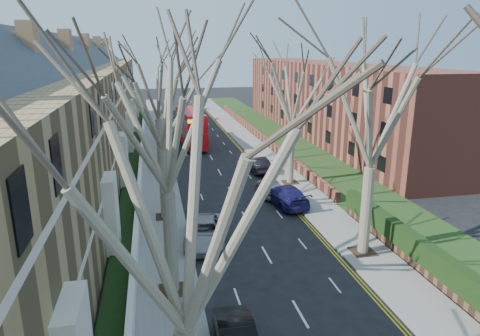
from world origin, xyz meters
TOP-DOWN VIEW (x-y plane):
  - pavement_left at (-6.00, 39.00)m, footprint 3.00×102.00m
  - pavement_right at (6.00, 39.00)m, footprint 3.00×102.00m
  - terrace_left at (-13.65, 31.00)m, footprint 9.70×78.00m
  - flats_right at (17.46, 43.00)m, footprint 13.97×54.00m
  - wall_hedge_right at (7.70, 2.00)m, footprint 0.70×24.00m
  - front_wall_left at (-7.65, 31.00)m, footprint 0.30×78.00m
  - grass_verge_right at (10.50, 39.00)m, footprint 6.00×102.00m
  - tree_left_near at (-5.70, -4.00)m, footprint 9.80×9.80m
  - tree_left_mid at (-5.70, 6.00)m, footprint 10.50×10.50m
  - tree_left_far at (-5.70, 16.00)m, footprint 10.15×10.15m
  - tree_left_dist at (-5.70, 28.00)m, footprint 10.50×10.50m
  - tree_right_mid at (5.70, 8.00)m, footprint 10.50×10.50m
  - tree_right_far at (5.70, 22.00)m, footprint 10.15×10.15m
  - double_decker_bus at (-1.60, 39.61)m, footprint 3.25×10.38m
  - car_left_far at (-3.43, 11.41)m, footprint 3.13×5.56m
  - car_right_near at (3.63, 16.99)m, footprint 2.94×5.71m
  - car_right_mid at (3.09, 19.38)m, footprint 1.78×4.30m
  - car_right_far at (3.70, 26.48)m, footprint 2.12×4.73m

SIDE VIEW (x-z plane):
  - pavement_left at x=-6.00m, z-range 0.00..0.12m
  - pavement_right at x=6.00m, z-range 0.00..0.12m
  - grass_verge_right at x=10.50m, z-range 0.12..0.18m
  - front_wall_left at x=-7.65m, z-range 0.12..1.12m
  - car_right_mid at x=3.09m, z-range 0.00..1.46m
  - car_left_far at x=-3.43m, z-range 0.00..1.47m
  - car_right_far at x=3.70m, z-range 0.00..1.51m
  - car_right_near at x=3.63m, z-range 0.00..1.59m
  - wall_hedge_right at x=7.70m, z-range 0.22..2.02m
  - double_decker_bus at x=-1.60m, z-range -0.04..4.26m
  - flats_right at x=17.46m, z-range -0.02..9.98m
  - terrace_left at x=-13.65m, z-range -1.27..12.33m
  - tree_left_near at x=-5.70m, z-range 2.06..15.79m
  - tree_left_far at x=-5.70m, z-range 2.13..16.35m
  - tree_right_far at x=5.70m, z-range 2.13..16.35m
  - tree_left_mid at x=-5.70m, z-range 2.20..16.91m
  - tree_right_mid at x=5.70m, z-range 2.20..16.91m
  - tree_left_dist at x=-5.70m, z-range 2.20..16.91m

